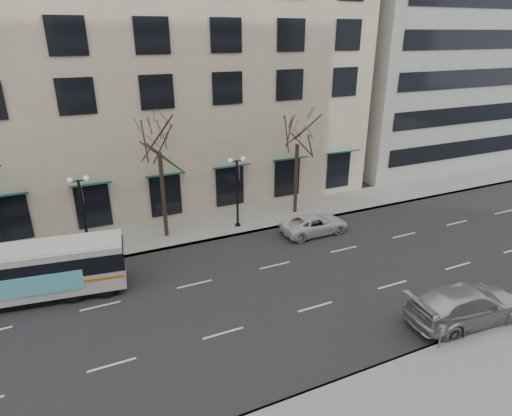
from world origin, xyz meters
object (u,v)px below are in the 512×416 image
lamp_post_left (84,212)px  tree_far_right (298,131)px  lamp_post_right (237,189)px  city_bus (16,273)px  pay_station (441,332)px  silver_car (467,304)px  white_pickup (314,224)px  tree_far_mid (158,138)px

lamp_post_left → tree_far_right: bearing=2.3°
lamp_post_right → city_bus: bearing=-165.2°
tree_far_right → pay_station: bearing=-96.3°
silver_car → white_pickup: size_ratio=1.29×
lamp_post_right → white_pickup: size_ratio=1.09×
lamp_post_left → pay_station: lamp_post_left is taller
tree_far_right → pay_station: (-1.78, -16.10, -5.44)m
city_bus → silver_car: 22.49m
tree_far_mid → lamp_post_right: tree_far_mid is taller
lamp_post_left → pay_station: 20.46m
tree_far_mid → pay_station: (8.22, -16.10, -5.93)m
city_bus → silver_car: size_ratio=1.79×
tree_far_mid → lamp_post_left: bearing=-173.1°
lamp_post_right → city_bus: size_ratio=0.47×
tree_far_mid → city_bus: (-8.67, -4.22, -5.30)m
silver_car → pay_station: 3.04m
tree_far_mid → city_bus: bearing=-154.0°
tree_far_mid → white_pickup: tree_far_mid is taller
city_bus → pay_station: (16.89, -11.88, -0.62)m
tree_far_mid → lamp_post_right: size_ratio=1.64×
lamp_post_left → white_pickup: lamp_post_left is taller
lamp_post_left → white_pickup: size_ratio=1.09×
lamp_post_right → pay_station: lamp_post_right is taller
lamp_post_left → city_bus: bearing=-135.4°
tree_far_right → pay_station: 17.09m
tree_far_right → pay_station: size_ratio=7.03×
city_bus → lamp_post_right: bearing=22.3°
tree_far_mid → pay_station: bearing=-62.9°
lamp_post_left → lamp_post_right: bearing=0.0°
tree_far_mid → silver_car: size_ratio=1.39×
city_bus → lamp_post_left: bearing=52.1°
pay_station → tree_far_mid: bearing=130.3°
city_bus → pay_station: size_ratio=9.62×
tree_far_mid → white_pickup: size_ratio=1.79×
city_bus → pay_station: 20.66m
lamp_post_right → pay_station: bearing=-78.3°
lamp_post_left → silver_car: lamp_post_left is taller
lamp_post_left → lamp_post_right: 10.00m
city_bus → silver_car: (19.72, -10.78, -0.71)m
tree_far_mid → pay_station: 19.03m
lamp_post_right → white_pickup: (4.54, -2.97, -2.28)m
tree_far_right → white_pickup: size_ratio=1.69×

